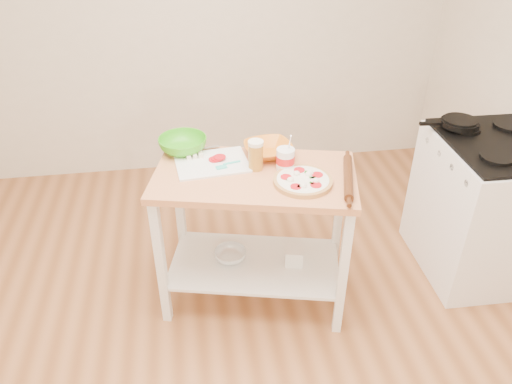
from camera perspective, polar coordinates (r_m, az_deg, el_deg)
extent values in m
cube|color=#AA6B3E|center=(2.94, -1.59, -18.90)|extent=(4.00, 4.50, 0.02)
cube|color=beige|center=(4.18, -6.07, 19.68)|extent=(4.00, 0.02, 2.70)
cube|color=tan|center=(2.74, -0.16, 1.75)|extent=(1.22, 0.84, 0.04)
cube|color=white|center=(3.11, -0.14, -8.20)|extent=(1.12, 0.77, 0.02)
cube|color=white|center=(2.89, -10.81, -8.15)|extent=(0.06, 0.06, 0.86)
cube|color=white|center=(3.28, -8.65, -2.28)|extent=(0.06, 0.06, 0.86)
cube|color=white|center=(2.81, 9.88, -9.34)|extent=(0.06, 0.06, 0.86)
cube|color=white|center=(3.21, 9.34, -3.17)|extent=(0.06, 0.06, 0.86)
cube|color=white|center=(3.54, 24.50, -1.70)|extent=(0.69, 0.81, 0.92)
cube|color=black|center=(3.32, 26.34, 4.99)|extent=(0.65, 0.77, 0.02)
cylinder|color=black|center=(3.37, 22.25, 7.31)|extent=(0.23, 0.23, 0.03)
cube|color=black|center=(3.30, 19.38, 7.39)|extent=(0.15, 0.04, 0.02)
cylinder|color=tan|center=(2.65, 5.36, 1.16)|extent=(0.32, 0.32, 0.02)
cylinder|color=tan|center=(2.65, 5.38, 1.38)|extent=(0.32, 0.32, 0.01)
cylinder|color=white|center=(2.65, 5.38, 1.40)|extent=(0.28, 0.28, 0.01)
cylinder|color=red|center=(2.69, 7.03, 1.96)|extent=(0.06, 0.06, 0.01)
cylinder|color=red|center=(2.72, 4.97, 2.51)|extent=(0.06, 0.06, 0.01)
cylinder|color=red|center=(2.65, 3.45, 1.71)|extent=(0.06, 0.06, 0.01)
cylinder|color=red|center=(2.57, 4.59, 0.61)|extent=(0.06, 0.06, 0.01)
cylinder|color=red|center=(2.60, 6.87, 0.78)|extent=(0.06, 0.06, 0.01)
sphere|color=white|center=(2.68, 6.02, 1.99)|extent=(0.04, 0.04, 0.04)
sphere|color=white|center=(2.68, 4.67, 2.05)|extent=(0.04, 0.04, 0.04)
sphere|color=white|center=(2.62, 3.95, 1.33)|extent=(0.04, 0.04, 0.04)
sphere|color=white|center=(2.58, 5.43, 0.64)|extent=(0.04, 0.04, 0.04)
sphere|color=white|center=(2.63, 6.87, 1.24)|extent=(0.04, 0.04, 0.04)
sphere|color=white|center=(2.69, 6.21, 2.12)|extent=(0.04, 0.04, 0.04)
plane|color=#1F5211|center=(2.66, 6.55, 1.70)|extent=(0.03, 0.03, 0.00)
plane|color=#1F5211|center=(2.70, 5.75, 2.31)|extent=(0.04, 0.04, 0.00)
plane|color=#1F5211|center=(2.67, 4.59, 2.03)|extent=(0.04, 0.04, 0.00)
plane|color=#1F5211|center=(2.62, 3.76, 1.42)|extent=(0.03, 0.03, 0.00)
plane|color=#1F5211|center=(2.57, 4.93, 0.69)|extent=(0.04, 0.04, 0.00)
plane|color=#1F5211|center=(2.61, 6.37, 1.04)|extent=(0.04, 0.04, 0.00)
plane|color=#1F5211|center=(2.65, 6.40, 1.69)|extent=(0.03, 0.03, 0.00)
cube|color=white|center=(2.83, -5.07, 3.31)|extent=(0.43, 0.34, 0.01)
cube|color=#F4EACC|center=(2.87, -7.69, 3.99)|extent=(0.03, 0.03, 0.02)
cube|color=#F4EACC|center=(2.87, -7.00, 4.08)|extent=(0.03, 0.03, 0.02)
cube|color=#F4EACC|center=(2.88, -6.31, 4.16)|extent=(0.03, 0.03, 0.02)
cube|color=#F4EACC|center=(2.90, -7.78, 4.31)|extent=(0.03, 0.03, 0.02)
cube|color=#F4EACC|center=(2.90, -7.10, 4.40)|extent=(0.03, 0.03, 0.02)
cube|color=#F4EACC|center=(2.91, -6.41, 4.49)|extent=(0.03, 0.03, 0.02)
cylinder|color=red|center=(2.84, -4.75, 3.73)|extent=(0.07, 0.07, 0.01)
cylinder|color=red|center=(2.84, -4.46, 3.87)|extent=(0.07, 0.07, 0.01)
cylinder|color=red|center=(2.84, -4.16, 4.02)|extent=(0.07, 0.07, 0.01)
cube|color=#3CD2BF|center=(2.77, -3.98, 2.84)|extent=(0.07, 0.05, 0.01)
cylinder|color=#3CD2BF|center=(2.81, -2.78, 3.38)|extent=(0.10, 0.03, 0.01)
cube|color=silver|center=(2.97, -5.92, 5.00)|extent=(0.18, 0.05, 0.00)
cube|color=black|center=(2.94, -8.37, 4.62)|extent=(0.10, 0.03, 0.01)
imported|color=orange|center=(2.90, 1.43, 4.83)|extent=(0.31, 0.31, 0.07)
imported|color=green|center=(2.96, -8.36, 5.38)|extent=(0.38, 0.38, 0.09)
cylinder|color=#A97627|center=(2.74, -0.03, 4.04)|extent=(0.08, 0.08, 0.15)
cylinder|color=white|center=(2.70, -0.03, 5.63)|extent=(0.09, 0.09, 0.02)
cylinder|color=white|center=(2.75, 3.38, 3.77)|extent=(0.10, 0.10, 0.12)
cylinder|color=red|center=(2.75, 3.38, 3.77)|extent=(0.10, 0.10, 0.04)
cylinder|color=silver|center=(2.71, 3.86, 5.55)|extent=(0.01, 0.06, 0.12)
cylinder|color=#4F2712|center=(2.70, 10.49, 1.65)|extent=(0.16, 0.41, 0.05)
imported|color=silver|center=(3.12, -2.94, -7.21)|extent=(0.24, 0.24, 0.06)
cube|color=white|center=(3.08, 4.39, -7.31)|extent=(0.13, 0.13, 0.11)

